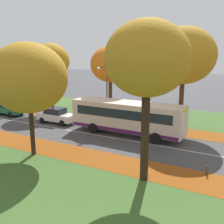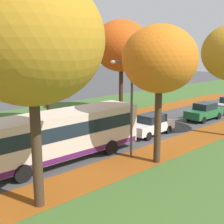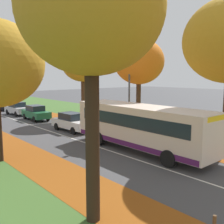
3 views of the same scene
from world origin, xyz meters
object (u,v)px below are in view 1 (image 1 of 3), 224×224
tree_right_near (184,56)px  streetlamp_right (105,89)px  tree_right_mid (110,65)px  bus (127,116)px  tree_right_far (50,61)px  tree_left_near (147,59)px  car_white_lead (56,115)px  bollard_fourth (207,170)px  tree_left_mid (28,78)px  car_green_following (8,108)px

tree_right_near → streetlamp_right: (-1.75, 7.33, -3.30)m
tree_right_mid → bus: bearing=-135.6°
streetlamp_right → tree_right_far: bearing=76.6°
tree_right_far → tree_right_mid: bearing=-91.2°
tree_left_near → car_white_lead: size_ratio=2.13×
tree_right_near → bollard_fourth: 11.89m
tree_left_mid → car_white_lead: bearing=29.6°
bollard_fourth → tree_left_near: bearing=126.6°
tree_left_mid → tree_right_far: tree_right_far is taller
tree_right_near → tree_left_mid: bearing=146.0°
bollard_fourth → car_green_following: (5.31, 23.74, 0.50)m
tree_right_mid → bus: tree_right_mid is taller
tree_left_mid → tree_right_near: tree_right_near is taller
tree_right_near → car_green_following: bearing=100.4°
tree_right_near → car_green_following: 21.05m
tree_right_mid → car_green_following: size_ratio=1.89×
tree_right_mid → car_white_lead: tree_right_mid is taller
bollard_fourth → car_green_following: size_ratio=0.15×
bollard_fourth → bus: bearing=56.8°
car_green_following → tree_right_near: bearing=-79.6°
tree_left_near → bus: bearing=31.9°
bus → tree_right_near: bearing=-45.1°
streetlamp_right → bus: (-2.09, -3.48, -2.03)m
tree_left_near → tree_left_mid: tree_left_near is taller
tree_left_near → car_green_following: (7.66, 20.58, -6.12)m
tree_right_far → bollard_fourth: size_ratio=13.68×
tree_right_mid → bus: size_ratio=0.77×
streetlamp_right → bus: 4.54m
bus → bollard_fourth: bearing=-123.2°
bus → car_green_following: bus is taller
bus → car_green_following: 15.95m
tree_left_near → streetlamp_right: tree_left_near is taller
tree_left_mid → bus: bearing=-27.0°
tree_right_mid → streetlamp_right: 3.09m
car_white_lead → tree_left_mid: bearing=-150.4°
tree_right_mid → streetlamp_right: bearing=-165.8°
tree_right_mid → bus: 7.17m
tree_right_mid → streetlamp_right: size_ratio=1.34×
tree_left_mid → car_green_following: (7.89, 12.01, -4.77)m
streetlamp_right → car_green_following: bearing=98.7°
tree_right_mid → tree_right_far: tree_right_far is taller
tree_left_near → tree_right_near: tree_right_near is taller
tree_right_mid → streetlamp_right: tree_right_mid is taller
tree_left_mid → car_green_following: 15.14m
tree_left_mid → bollard_fourth: (2.58, -11.74, -5.27)m
tree_right_mid → car_white_lead: size_ratio=1.88×
tree_left_near → bollard_fourth: bearing=-53.4°
tree_right_near → tree_right_mid: bearing=88.3°
tree_right_far → tree_left_near: bearing=-124.3°
tree_left_near → bus: tree_left_near is taller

